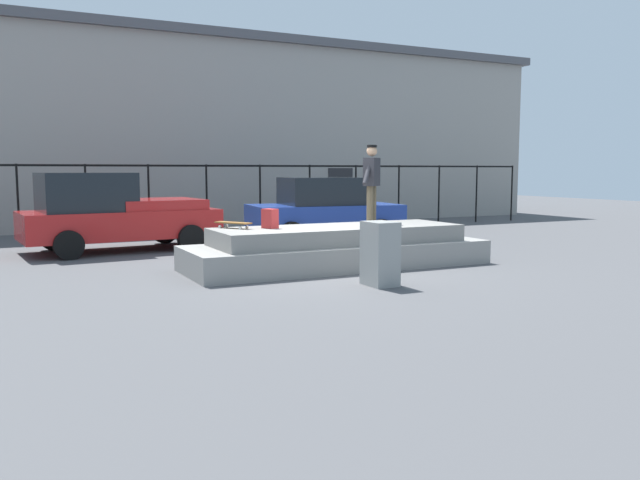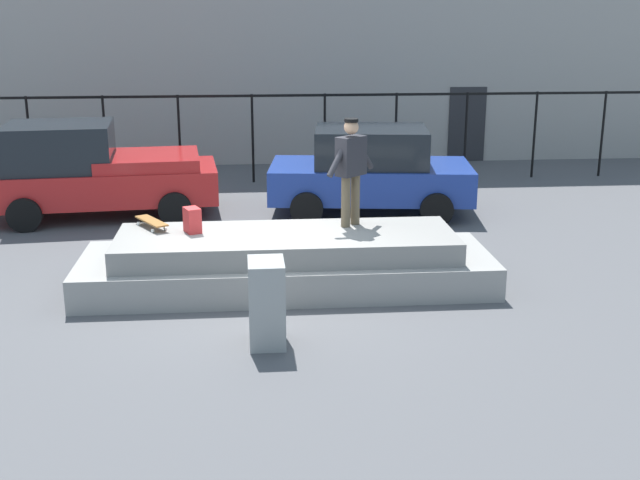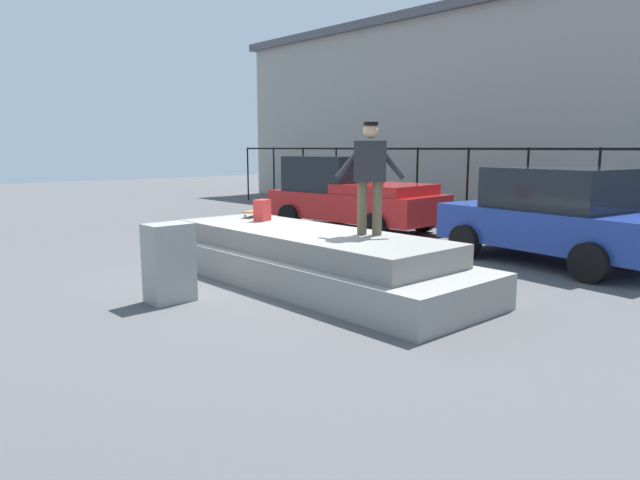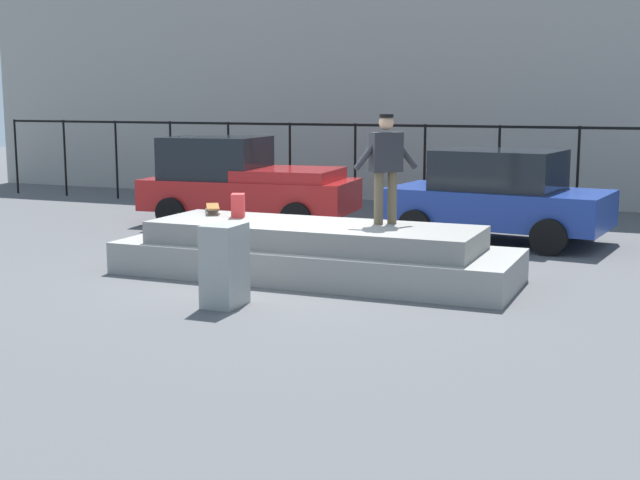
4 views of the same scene
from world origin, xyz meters
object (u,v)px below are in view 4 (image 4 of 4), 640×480
(car_red_pickup_near, at_px, (243,181))
(car_blue_sedan_mid, at_px, (498,195))
(backpack, at_px, (238,206))
(skateboarder, at_px, (386,161))
(utility_box, at_px, (225,265))
(skateboard, at_px, (213,207))

(car_red_pickup_near, bearing_deg, car_blue_sedan_mid, -2.02)
(backpack, height_order, car_blue_sedan_mid, car_blue_sedan_mid)
(skateboarder, xyz_separation_m, car_blue_sedan_mid, (0.91, 4.01, -0.89))
(utility_box, bearing_deg, skateboarder, 61.37)
(car_blue_sedan_mid, relative_size, utility_box, 3.93)
(skateboarder, height_order, skateboard, skateboarder)
(car_red_pickup_near, relative_size, car_blue_sedan_mid, 1.09)
(car_red_pickup_near, height_order, car_blue_sedan_mid, car_red_pickup_near)
(car_blue_sedan_mid, bearing_deg, skateboard, -135.16)
(skateboard, xyz_separation_m, utility_box, (1.67, -2.64, -0.38))
(skateboard, height_order, utility_box, utility_box)
(backpack, bearing_deg, skateboard, 41.35)
(skateboarder, bearing_deg, car_blue_sedan_mid, 77.24)
(skateboarder, distance_m, backpack, 2.51)
(utility_box, bearing_deg, car_blue_sedan_mid, 70.33)
(skateboarder, bearing_deg, backpack, -175.25)
(skateboard, bearing_deg, car_blue_sedan_mid, 44.84)
(backpack, height_order, utility_box, backpack)
(skateboarder, xyz_separation_m, skateboard, (-3.02, 0.11, -0.85))
(car_blue_sedan_mid, bearing_deg, utility_box, -109.00)
(car_blue_sedan_mid, bearing_deg, skateboarder, -102.76)
(skateboarder, relative_size, backpack, 4.37)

